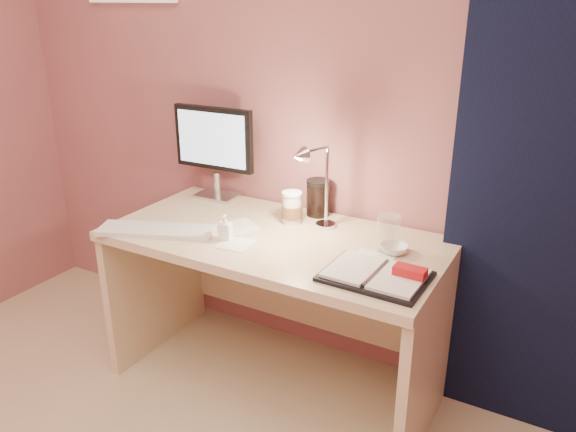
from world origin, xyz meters
The scene contains 14 objects.
room centered at (0.95, 1.69, 1.14)m, with size 3.50×3.50×3.50m.
desk centered at (0.00, 1.45, 0.50)m, with size 1.40×0.70×0.73m.
monitor centered at (-0.49, 1.65, 1.00)m, with size 0.42×0.15×0.45m.
keyboard centered at (-0.45, 1.16, 0.74)m, with size 0.48×0.14×0.02m, color white.
planner centered at (0.51, 1.23, 0.74)m, with size 0.36×0.28×0.06m.
paper_a centered at (-0.09, 1.23, 0.73)m, with size 0.13×0.13×0.00m, color white.
paper_b centered at (0.43, 1.35, 0.73)m, with size 0.15×0.15×0.00m, color white.
paper_c centered at (-0.18, 1.38, 0.73)m, with size 0.15×0.15×0.00m, color white.
coffee_cup centered at (0.00, 1.53, 0.80)m, with size 0.09×0.09×0.14m.
clear_cup centered at (0.46, 1.44, 0.81)m, with size 0.09×0.09×0.16m, color white.
bowl centered at (0.49, 1.46, 0.75)m, with size 0.11×0.11×0.03m, color white.
lotion_bottle centered at (-0.16, 1.25, 0.78)m, with size 0.05×0.05×0.11m, color white.
dark_jar centered at (0.05, 1.68, 0.80)m, with size 0.10×0.10×0.15m, color black.
desk_lamp centered at (0.17, 1.48, 0.96)m, with size 0.14×0.23×0.37m.
Camera 1 is at (1.09, -0.45, 1.65)m, focal length 35.00 mm.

